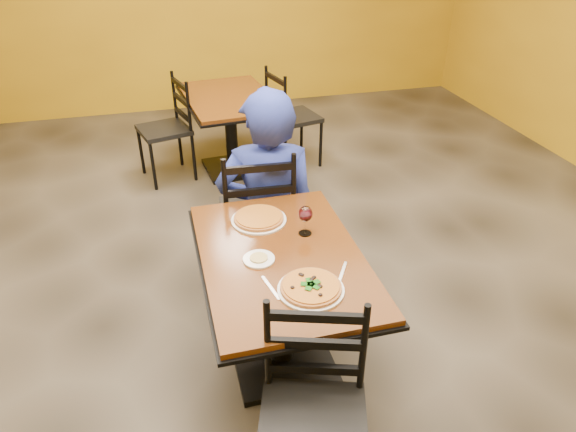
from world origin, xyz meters
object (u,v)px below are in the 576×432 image
object	(u,v)px
chair_main_near	(313,427)
chair_second_right	(294,118)
table_second	(230,116)
chair_main_far	(257,213)
chair_second_left	(164,130)
pizza_far	(259,217)
diner	(268,192)
plate_main	(311,290)
pizza_main	(311,287)
wine_glass	(305,219)
side_plate	(259,259)
table_main	(282,285)
plate_far	(259,220)

from	to	relation	value
chair_main_near	chair_second_right	xyz separation A→B (m)	(0.84, 3.37, 0.00)
table_second	chair_main_far	distance (m)	1.73
chair_second_right	chair_main_far	bearing A→B (deg)	144.32
chair_second_left	pizza_far	world-z (taller)	chair_second_left
chair_second_left	diner	xyz separation A→B (m)	(0.58, -1.78, 0.21)
table_second	pizza_far	xyz separation A→B (m)	(-0.19, -2.21, 0.22)
chair_second_right	plate_main	bearing A→B (deg)	153.41
table_second	pizza_main	world-z (taller)	pizza_main
diner	wine_glass	distance (m)	0.65
pizza_far	side_plate	bearing A→B (deg)	-101.93
table_main	chair_second_left	distance (m)	2.61
chair_second_left	plate_far	xyz separation A→B (m)	(0.44, -2.21, 0.28)
chair_main_far	pizza_main	size ratio (longest dim) A/B	3.58
plate_main	pizza_main	world-z (taller)	pizza_main
chair_main_near	side_plate	world-z (taller)	chair_main_near
pizza_main	plate_far	bearing A→B (deg)	99.10
pizza_far	side_plate	xyz separation A→B (m)	(-0.08, -0.37, -0.02)
pizza_far	plate_main	bearing A→B (deg)	-80.90
chair_second_left	side_plate	bearing A→B (deg)	-6.96
chair_main_far	chair_second_right	world-z (taller)	chair_main_far
chair_main_far	wine_glass	bearing A→B (deg)	105.09
side_plate	wine_glass	size ratio (longest dim) A/B	0.89
diner	side_plate	world-z (taller)	diner
plate_main	side_plate	distance (m)	0.34
plate_main	side_plate	bearing A→B (deg)	121.99
plate_main	wine_glass	xyz separation A→B (m)	(0.11, 0.47, 0.08)
plate_far	table_main	bearing A→B (deg)	-83.00
chair_main_near	plate_far	bearing A→B (deg)	106.49
wine_glass	side_plate	bearing A→B (deg)	-149.21
table_main	chair_second_left	xyz separation A→B (m)	(-0.48, 2.56, -0.08)
diner	pizza_main	size ratio (longest dim) A/B	4.84
chair_second_right	pizza_far	world-z (taller)	chair_second_right
plate_far	pizza_far	distance (m)	0.02
chair_main_near	diner	world-z (taller)	diner
plate_main	chair_second_left	bearing A→B (deg)	100.70
table_second	side_plate	xyz separation A→B (m)	(-0.26, -2.58, 0.20)
chair_main_near	wine_glass	world-z (taller)	chair_main_near
chair_second_right	chair_main_near	bearing A→B (deg)	153.19
table_main	chair_second_right	xyz separation A→B (m)	(0.76, 2.56, -0.08)
chair_main_near	chair_main_far	xyz separation A→B (m)	(0.11, 1.64, 0.03)
table_main	plate_far	xyz separation A→B (m)	(-0.04, 0.35, 0.20)
pizza_far	side_plate	distance (m)	0.37
diner	pizza_far	bearing A→B (deg)	81.30
chair_main_near	plate_main	world-z (taller)	chair_main_near
table_main	chair_main_near	bearing A→B (deg)	-95.32
chair_main_near	pizza_main	world-z (taller)	chair_main_near
table_main	chair_second_left	world-z (taller)	chair_second_left
table_second	chair_second_left	distance (m)	0.63
plate_main	wine_glass	bearing A→B (deg)	76.89
pizza_main	plate_far	world-z (taller)	pizza_main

